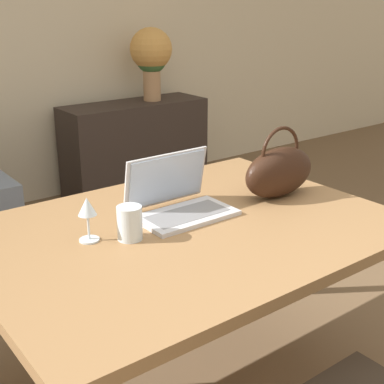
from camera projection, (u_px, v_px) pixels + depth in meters
name	position (u px, v px, depth m)	size (l,w,h in m)	color
dining_table	(187.00, 244.00, 1.88)	(1.44, 1.06, 0.73)	olive
sideboard	(136.00, 147.00, 4.27)	(1.15, 0.40, 0.72)	#332823
laptop	(177.00, 198.00, 1.96)	(0.35, 0.25, 0.21)	silver
drinking_glass	(130.00, 223.00, 1.74)	(0.08, 0.08, 0.11)	silver
wine_glass	(87.00, 210.00, 1.71)	(0.07, 0.07, 0.15)	silver
handbag	(279.00, 171.00, 2.11)	(0.34, 0.14, 0.28)	black
flower_vase	(151.00, 55.00, 4.11)	(0.33, 0.33, 0.56)	tan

